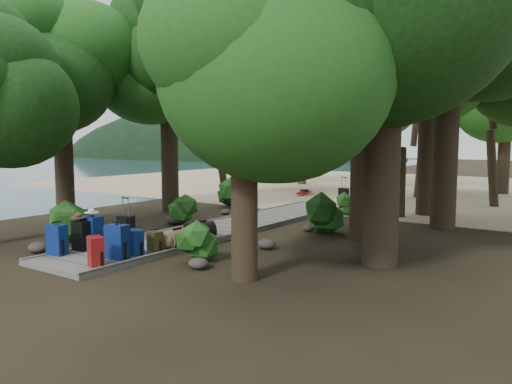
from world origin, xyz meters
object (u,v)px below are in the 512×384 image
Objects in this scene: backpack_right_b at (117,240)px; backpack_right_d at (155,240)px; backpack_right_a at (96,250)px; backpack_left_c at (92,231)px; kayak at (305,191)px; backpack_left_a at (57,238)px; lone_suitcase_on_sand at (344,196)px; suitcase_on_boardwalk at (126,228)px; backpack_right_c at (136,241)px; duffel_right_black at (200,231)px; duffel_right_khaki at (177,238)px; backpack_left_b at (82,234)px; sun_lounger at (443,197)px.

backpack_right_b reaches higher than backpack_right_d.
backpack_left_c is at bearing 169.16° from backpack_right_a.
backpack_right_b is 0.25× the size of kayak.
backpack_left_a is 0.88× the size of backpack_left_c.
kayak is at bearing 145.11° from lone_suitcase_on_sand.
backpack_right_c is at bearing -46.01° from suitcase_on_boardwalk.
backpack_right_b reaches higher than backpack_right_a.
lone_suitcase_on_sand is at bearing 115.32° from duffel_right_black.
duffel_right_khaki is (0.20, 1.60, -0.20)m from backpack_right_b.
backpack_left_b reaches higher than duffel_right_khaki.
backpack_right_a is at bearing -105.95° from sun_lounger.
backpack_left_a reaches higher than sun_lounger.
backpack_right_c reaches higher than duffel_right_khaki.
backpack_left_a is at bearing -82.36° from kayak.
backpack_right_c is 0.19× the size of kayak.
backpack_right_b is at bearing -71.44° from backpack_right_c.
duffel_right_black is (-0.06, 0.86, 0.03)m from duffel_right_khaki.
backpack_right_c is (1.28, 0.14, -0.11)m from backpack_left_c.
lone_suitcase_on_sand is at bearing 84.55° from backpack_left_b.
duffel_right_black is at bearing 91.23° from duffel_right_khaki.
backpack_right_a is 2.24m from duffel_right_khaki.
sun_lounger is (2.83, 12.60, -0.03)m from duffel_right_khaki.
backpack_right_b is 0.48× the size of sun_lounger.
backpack_right_c is 0.84× the size of duffel_right_black.
duffel_right_khaki is at bearing -3.69° from suitcase_on_boardwalk.
suitcase_on_boardwalk is (-1.44, 2.01, -0.01)m from backpack_right_a.
backpack_right_d is at bearing 30.66° from backpack_left_b.
backpack_left_a is 0.99× the size of backpack_left_b.
backpack_left_b is 1.62m from backpack_right_a.
lone_suitcase_on_sand is 4.06m from sun_lounger.
backpack_right_a is 14.76m from kayak.
duffel_right_black reaches higher than sun_lounger.
duffel_right_black is 9.49m from lone_suitcase_on_sand.
duffel_right_khaki is at bearing -74.08° from kayak.
suitcase_on_boardwalk is at bearing 149.98° from backpack_right_a.
kayak is at bearing 97.21° from backpack_left_c.
backpack_right_d is at bearing -89.87° from lone_suitcase_on_sand.
backpack_left_c is 1.52m from backpack_right_d.
backpack_right_d is 0.80× the size of lone_suitcase_on_sand.
backpack_right_d is (0.10, 0.48, -0.05)m from backpack_right_c.
backpack_right_d is 1.49m from duffel_right_black.
suitcase_on_boardwalk is at bearing 176.59° from backpack_right_d.
backpack_left_b is 0.26m from backpack_left_c.
backpack_left_a is 1.13× the size of backpack_right_a.
backpack_right_b is 1.60× the size of backpack_right_d.
suitcase_on_boardwalk is at bearing -81.03° from kayak.
backpack_right_d is (1.48, 1.47, -0.12)m from backpack_left_a.
backpack_right_d is 1.48m from suitcase_on_boardwalk.
backpack_left_a reaches higher than suitcase_on_boardwalk.
backpack_right_a is 1.61m from backpack_right_d.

